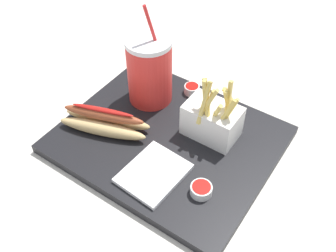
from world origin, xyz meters
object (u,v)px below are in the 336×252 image
fries_basket (212,120)px  napkin_stack (154,173)px  soda_cup (150,70)px  ketchup_cup_1 (201,189)px  hot_dog_1 (104,121)px  ketchup_cup_2 (192,89)px

fries_basket → napkin_stack: bearing=-103.2°
soda_cup → ketchup_cup_1: soda_cup is taller
soda_cup → hot_dog_1: 0.15m
hot_dog_1 → ketchup_cup_1: hot_dog_1 is taller
fries_basket → napkin_stack: 0.16m
fries_basket → hot_dog_1: fries_basket is taller
ketchup_cup_2 → hot_dog_1: bearing=-113.6°
soda_cup → fries_basket: size_ratio=1.56×
soda_cup → ketchup_cup_2: (0.07, 0.07, -0.07)m
hot_dog_1 → ketchup_cup_1: size_ratio=4.90×
soda_cup → ketchup_cup_1: 0.29m
ketchup_cup_1 → napkin_stack: bearing=-170.9°
soda_cup → napkin_stack: soda_cup is taller
soda_cup → ketchup_cup_1: bearing=-34.9°
ketchup_cup_1 → napkin_stack: 0.10m
fries_basket → napkin_stack: (-0.04, -0.15, -0.04)m
soda_cup → ketchup_cup_2: soda_cup is taller
fries_basket → ketchup_cup_1: fries_basket is taller
napkin_stack → ketchup_cup_2: bearing=105.2°
ketchup_cup_1 → ketchup_cup_2: bearing=125.3°
hot_dog_1 → ketchup_cup_2: bearing=66.4°
ketchup_cup_1 → ketchup_cup_2: (-0.16, 0.23, 0.00)m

